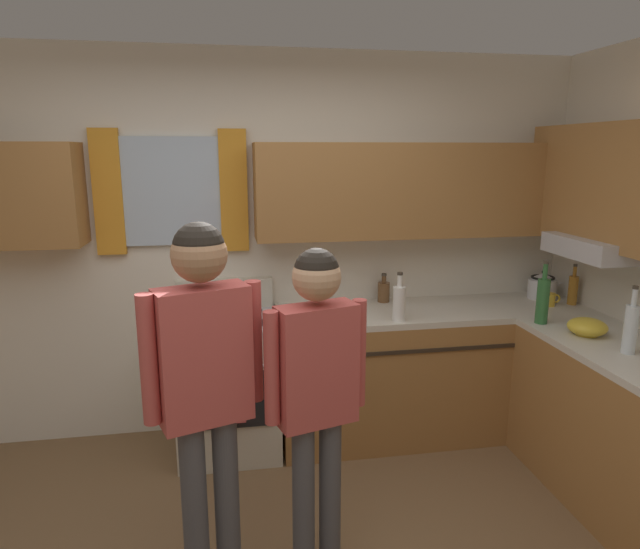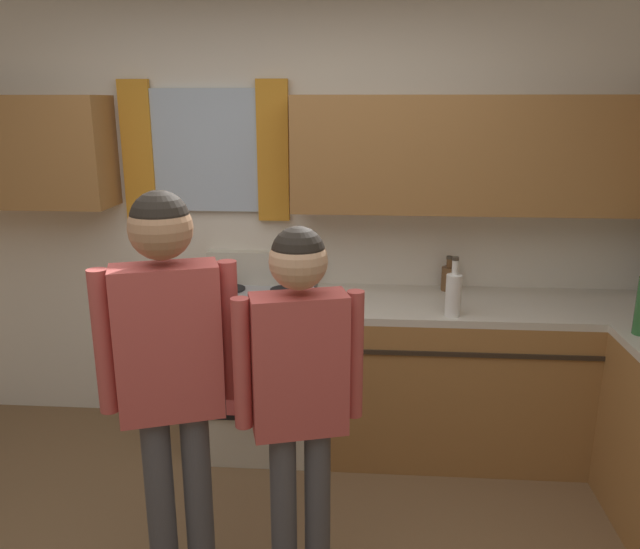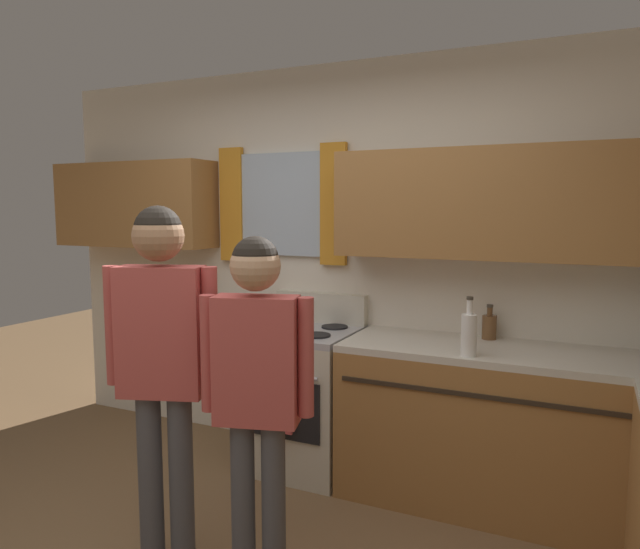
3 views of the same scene
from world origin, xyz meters
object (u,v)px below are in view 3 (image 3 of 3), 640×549
object	(u,v)px
bottle_squat_brown	(489,326)
adult_in_plaid	(257,374)
adult_left	(162,345)
bottle_milk_white	(469,334)
stove_oven	(304,395)

from	to	relation	value
bottle_squat_brown	adult_in_plaid	world-z (taller)	adult_in_plaid
adult_left	bottle_squat_brown	bearing A→B (deg)	50.44
bottle_milk_white	bottle_squat_brown	xyz separation A→B (m)	(0.03, 0.45, -0.04)
bottle_milk_white	bottle_squat_brown	size ratio (longest dim) A/B	1.53
bottle_squat_brown	adult_left	size ratio (longest dim) A/B	0.12
stove_oven	adult_in_plaid	size ratio (longest dim) A/B	0.71
stove_oven	adult_left	bearing A→B (deg)	-94.16
adult_left	adult_in_plaid	size ratio (longest dim) A/B	1.08
bottle_milk_white	bottle_squat_brown	bearing A→B (deg)	85.80
bottle_milk_white	adult_left	world-z (taller)	adult_left
bottle_milk_white	stove_oven	bearing A→B (deg)	167.66
bottle_milk_white	adult_left	xyz separation A→B (m)	(-1.17, -1.00, 0.04)
stove_oven	adult_in_plaid	xyz separation A→B (m)	(0.39, -1.21, 0.51)
stove_oven	adult_in_plaid	world-z (taller)	adult_in_plaid
stove_oven	adult_left	distance (m)	1.37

